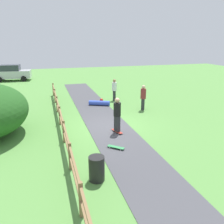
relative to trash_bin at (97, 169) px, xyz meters
The scene contains 10 objects.
ground_plane 5.17m from the trash_bin, 69.56° to the left, with size 60.00×60.00×0.00m, color #568E42.
asphalt_path 5.17m from the trash_bin, 69.56° to the left, with size 2.40×28.00×0.02m, color #47474C.
wooden_fence 4.90m from the trash_bin, 99.40° to the left, with size 0.12×18.12×1.10m.
trash_bin is the anchor object (origin of this frame).
skater_riding 4.45m from the trash_bin, 62.99° to the left, with size 0.48×0.82×1.90m.
skater_fallen 9.76m from the trash_bin, 75.96° to the left, with size 1.59×1.45×0.36m.
skateboard_loose 2.55m from the trash_bin, 57.17° to the left, with size 0.73×0.68×0.08m.
bystander_maroon 8.99m from the trash_bin, 55.94° to the left, with size 0.52×0.52×1.77m.
bystander_white 11.25m from the trash_bin, 69.82° to the left, with size 0.50×0.50×1.75m.
parked_car_silver 23.90m from the trash_bin, 102.52° to the left, with size 4.33×2.27×1.92m.
Camera 1 is at (-3.29, -11.76, 4.73)m, focal length 36.91 mm.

